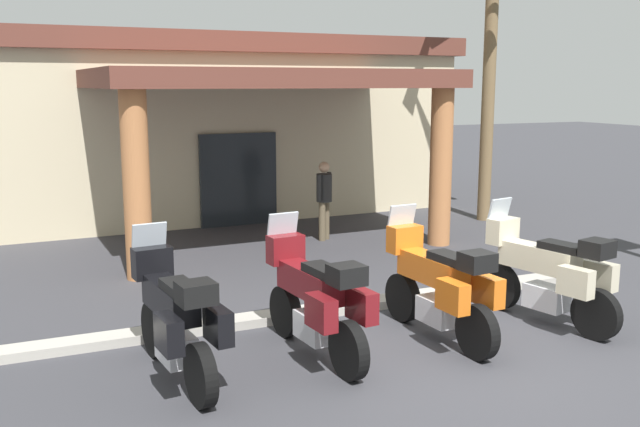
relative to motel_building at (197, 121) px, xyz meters
The scene contains 9 objects.
ground_plane 12.19m from the motel_building, 89.61° to the right, with size 80.00×80.00×0.00m, color #38383D.
motel_building is the anchor object (origin of this frame).
motorcycle_black 11.83m from the motel_building, 105.67° to the right, with size 0.74×2.21×1.61m.
motorcycle_maroon 11.49m from the motel_building, 97.64° to the right, with size 0.74×2.21×1.61m.
motorcycle_orange 11.48m from the motel_building, 89.30° to the right, with size 0.73×2.21×1.61m.
motorcycle_cream 11.71m from the motel_building, 81.11° to the right, with size 0.92×2.19×1.61m.
pedestrian 5.76m from the motel_building, 77.51° to the right, with size 0.44×0.36×1.62m.
palm_tree_near_portico 7.95m from the motel_building, 41.98° to the right, with size 2.50×2.69×6.47m.
curb_strip 10.15m from the motel_building, 93.97° to the right, with size 8.62×0.36×0.12m, color #ADA89E.
Camera 1 is at (-4.79, -6.64, 3.20)m, focal length 39.92 mm.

